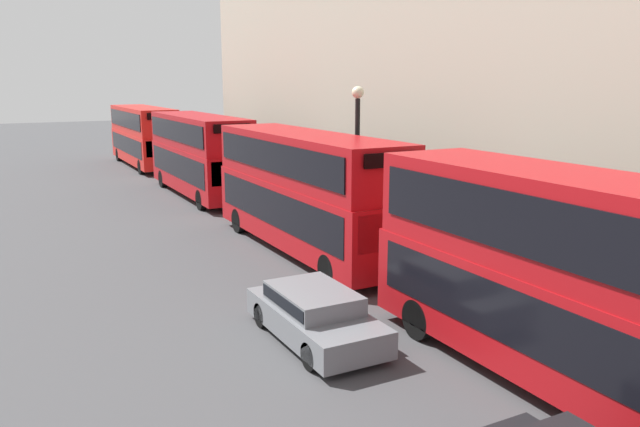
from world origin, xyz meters
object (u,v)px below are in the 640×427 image
(bus_leading, at_px, (593,281))
(bus_third_in_queue, at_px, (199,152))
(bus_trailing, at_px, (143,134))
(car_hatchback, at_px, (315,313))
(bus_second_in_queue, at_px, (305,187))

(bus_leading, bearing_deg, bus_third_in_queue, 90.00)
(bus_trailing, bearing_deg, car_hatchback, -95.75)
(car_hatchback, bearing_deg, bus_leading, -56.06)
(bus_third_in_queue, distance_m, bus_trailing, 13.60)
(bus_third_in_queue, relative_size, bus_trailing, 0.95)
(bus_second_in_queue, xyz_separation_m, bus_trailing, (0.00, 26.44, -0.03))
(bus_second_in_queue, height_order, bus_trailing, bus_second_in_queue)
(bus_leading, height_order, bus_second_in_queue, bus_leading)
(bus_second_in_queue, bearing_deg, bus_third_in_queue, 90.00)
(bus_leading, relative_size, bus_second_in_queue, 1.00)
(bus_trailing, relative_size, car_hatchback, 2.60)
(bus_leading, height_order, bus_trailing, bus_leading)
(bus_second_in_queue, bearing_deg, bus_trailing, 90.00)
(bus_third_in_queue, height_order, car_hatchback, bus_third_in_queue)
(bus_leading, distance_m, car_hatchback, 6.34)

